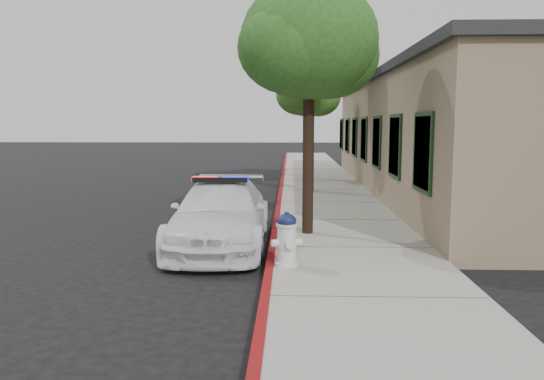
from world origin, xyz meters
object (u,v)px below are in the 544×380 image
Objects in this scene: fire_hydrant at (287,239)px; street_tree_mid at (311,36)px; street_tree_far at (308,94)px; police_car at (221,214)px; street_tree_near at (310,46)px; clapboard_building at (468,135)px.

street_tree_mid is at bearing 69.85° from fire_hydrant.
fire_hydrant is 0.19× the size of street_tree_far.
police_car is 0.96× the size of street_tree_far.
street_tree_near is at bearing -92.37° from street_tree_mid.
clapboard_building is 9.88m from street_tree_near.
street_tree_mid is (0.75, 10.10, 4.91)m from fire_hydrant.
street_tree_mid is (2.14, 8.04, 4.85)m from police_car.
police_car is 12.96m from street_tree_far.
fire_hydrant is 0.13× the size of street_tree_mid.
police_car is 0.65× the size of street_tree_mid.
street_tree_near is at bearing 64.95° from fire_hydrant.
clapboard_building is at bearing -35.82° from street_tree_far.
street_tree_near is 1.11× the size of street_tree_far.
street_tree_near is at bearing 20.94° from police_car.
police_car is (-7.72, -8.38, -1.45)m from clapboard_building.
clapboard_building reaches higher than fire_hydrant.
street_tree_mid reaches higher than clapboard_building.
clapboard_building is 4.49× the size of police_car.
street_tree_far is (0.03, 4.35, -1.73)m from street_tree_mid.
street_tree_mid is at bearing -176.55° from clapboard_building.
fire_hydrant is at bearing -56.69° from police_car.
clapboard_building is 2.93× the size of street_tree_mid.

